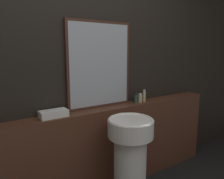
{
  "coord_description": "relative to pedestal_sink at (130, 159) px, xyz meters",
  "views": [
    {
      "loc": [
        -1.07,
        -0.22,
        1.45
      ],
      "look_at": [
        0.08,
        1.48,
        1.08
      ],
      "focal_mm": 35.0,
      "sensor_mm": 36.0,
      "label": 1
    }
  ],
  "objects": [
    {
      "name": "towel_stack",
      "position": [
        -0.55,
        0.38,
        0.42
      ],
      "size": [
        0.24,
        0.12,
        0.06
      ],
      "color": "white",
      "rests_on": "vanity_counter"
    },
    {
      "name": "mirror",
      "position": [
        -0.03,
        0.45,
        0.81
      ],
      "size": [
        0.71,
        0.03,
        0.85
      ],
      "color": "#47281E",
      "rests_on": "vanity_counter"
    },
    {
      "name": "vanity_counter",
      "position": [
        -0.08,
        0.38,
        -0.05
      ],
      "size": [
        2.98,
        0.18,
        0.88
      ],
      "color": "#512D1E",
      "rests_on": "ground_plane"
    },
    {
      "name": "lotion_bottle",
      "position": [
        0.5,
        0.38,
        0.45
      ],
      "size": [
        0.04,
        0.04,
        0.14
      ],
      "color": "#C6B284",
      "rests_on": "vanity_counter"
    },
    {
      "name": "shampoo_bottle",
      "position": [
        0.38,
        0.38,
        0.44
      ],
      "size": [
        0.04,
        0.04,
        0.11
      ],
      "color": "#2D4C3D",
      "rests_on": "vanity_counter"
    },
    {
      "name": "pedestal_sink",
      "position": [
        0.0,
        0.0,
        0.0
      ],
      "size": [
        0.4,
        0.4,
        0.87
      ],
      "color": "white",
      "rests_on": "ground_plane"
    },
    {
      "name": "wall_back",
      "position": [
        -0.08,
        0.5,
        0.76
      ],
      "size": [
        8.0,
        0.06,
        2.5
      ],
      "color": "black",
      "rests_on": "ground_plane"
    },
    {
      "name": "conditioner_bottle",
      "position": [
        0.44,
        0.38,
        0.43
      ],
      "size": [
        0.05,
        0.05,
        0.1
      ],
      "color": "#C6B284",
      "rests_on": "vanity_counter"
    }
  ]
}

